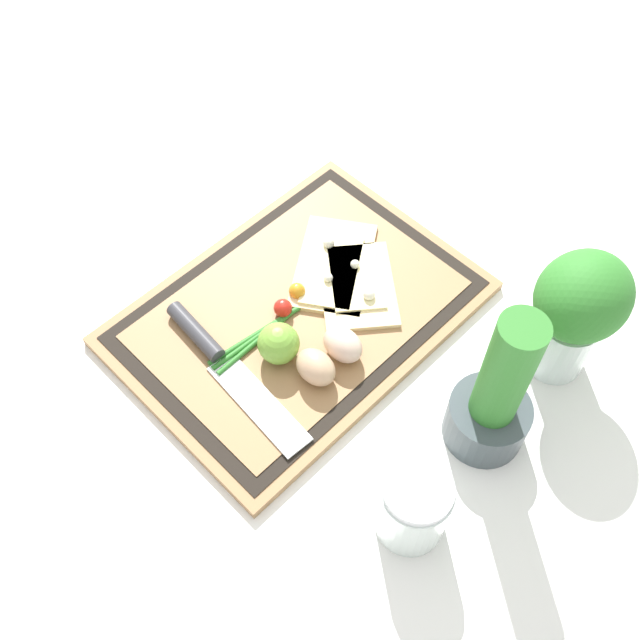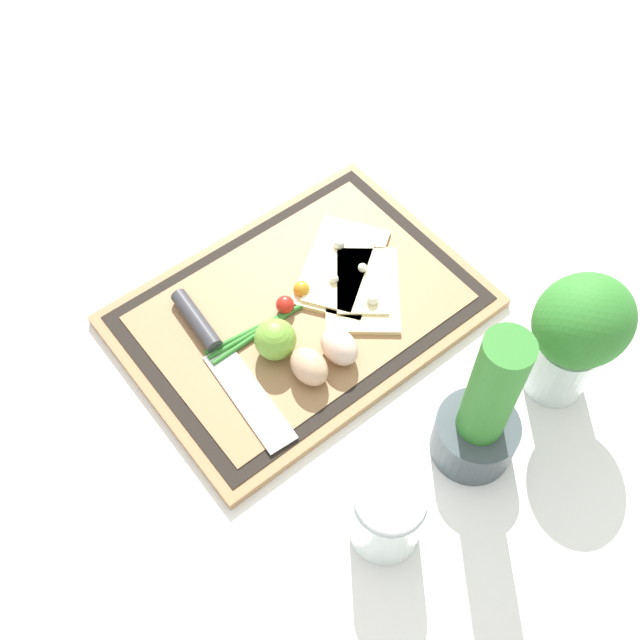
# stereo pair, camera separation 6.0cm
# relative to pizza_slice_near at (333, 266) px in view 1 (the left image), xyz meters

# --- Properties ---
(ground_plane) EXTENTS (6.00, 6.00, 0.00)m
(ground_plane) POSITION_rel_pizza_slice_near_xyz_m (0.08, 0.02, -0.02)
(ground_plane) COLOR white
(cutting_board) EXTENTS (0.47, 0.34, 0.02)m
(cutting_board) POSITION_rel_pizza_slice_near_xyz_m (0.08, 0.02, -0.01)
(cutting_board) COLOR #997047
(cutting_board) RESTS_ON ground_plane
(pizza_slice_near) EXTENTS (0.19, 0.17, 0.02)m
(pizza_slice_near) POSITION_rel_pizza_slice_near_xyz_m (0.00, 0.00, 0.00)
(pizza_slice_near) COLOR beige
(pizza_slice_near) RESTS_ON cutting_board
(pizza_slice_far) EXTENTS (0.17, 0.17, 0.02)m
(pizza_slice_far) POSITION_rel_pizza_slice_near_xyz_m (-0.00, 0.05, 0.00)
(pizza_slice_far) COLOR beige
(pizza_slice_far) RESTS_ON cutting_board
(knife) EXTENTS (0.05, 0.26, 0.02)m
(knife) POSITION_rel_pizza_slice_near_xyz_m (0.21, -0.01, 0.00)
(knife) COLOR silver
(knife) RESTS_ON cutting_board
(egg_brown) EXTENTS (0.04, 0.06, 0.04)m
(egg_brown) POSITION_rel_pizza_slice_near_xyz_m (0.14, 0.11, 0.02)
(egg_brown) COLOR tan
(egg_brown) RESTS_ON cutting_board
(egg_pink) EXTENTS (0.04, 0.06, 0.04)m
(egg_pink) POSITION_rel_pizza_slice_near_xyz_m (0.09, 0.11, 0.02)
(egg_pink) COLOR beige
(egg_pink) RESTS_ON cutting_board
(lime) EXTENTS (0.05, 0.05, 0.05)m
(lime) POSITION_rel_pizza_slice_near_xyz_m (0.15, 0.05, 0.02)
(lime) COLOR #70A838
(lime) RESTS_ON cutting_board
(cherry_tomato_red) EXTENTS (0.02, 0.02, 0.02)m
(cherry_tomato_red) POSITION_rel_pizza_slice_near_xyz_m (0.10, 0.01, 0.01)
(cherry_tomato_red) COLOR red
(cherry_tomato_red) RESTS_ON cutting_board
(cherry_tomato_yellow) EXTENTS (0.02, 0.02, 0.02)m
(cherry_tomato_yellow) POSITION_rel_pizza_slice_near_xyz_m (0.07, -0.00, 0.01)
(cherry_tomato_yellow) COLOR orange
(cherry_tomato_yellow) RESTS_ON cutting_board
(scallion_bunch) EXTENTS (0.26, 0.04, 0.01)m
(scallion_bunch) POSITION_rel_pizza_slice_near_xyz_m (0.09, 0.01, -0.00)
(scallion_bunch) COLOR #2D7528
(scallion_bunch) RESTS_ON cutting_board
(herb_pot) EXTENTS (0.10, 0.10, 0.24)m
(herb_pot) POSITION_rel_pizza_slice_near_xyz_m (0.04, 0.30, 0.06)
(herb_pot) COLOR #3D474C
(herb_pot) RESTS_ON ground_plane
(sauce_jar) EXTENTS (0.08, 0.08, 0.11)m
(sauce_jar) POSITION_rel_pizza_slice_near_xyz_m (0.19, 0.31, 0.02)
(sauce_jar) COLOR silver
(sauce_jar) RESTS_ON ground_plane
(herb_glass) EXTENTS (0.12, 0.11, 0.19)m
(herb_glass) POSITION_rel_pizza_slice_near_xyz_m (-0.10, 0.30, 0.09)
(herb_glass) COLOR silver
(herb_glass) RESTS_ON ground_plane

